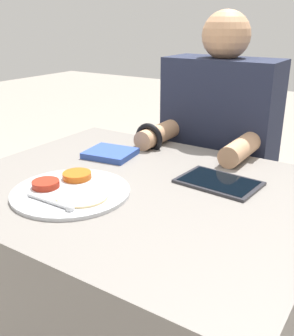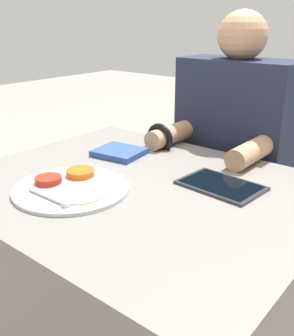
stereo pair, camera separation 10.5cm
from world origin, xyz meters
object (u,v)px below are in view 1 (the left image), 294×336
at_px(thali_tray, 70,190).
at_px(red_notebook, 110,154).
at_px(person_diner, 216,177).
at_px(tablet_device, 219,182).

bearing_deg(thali_tray, red_notebook, 108.24).
height_order(thali_tray, person_diner, person_diner).
height_order(thali_tray, tablet_device, thali_tray).
bearing_deg(red_notebook, tablet_device, -2.60).
relative_size(red_notebook, person_diner, 0.15).
distance_m(red_notebook, tablet_device, 0.40).
distance_m(thali_tray, red_notebook, 0.31).
bearing_deg(person_diner, thali_tray, -99.70).
bearing_deg(tablet_device, person_diner, 113.57).
distance_m(thali_tray, person_diner, 0.73).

